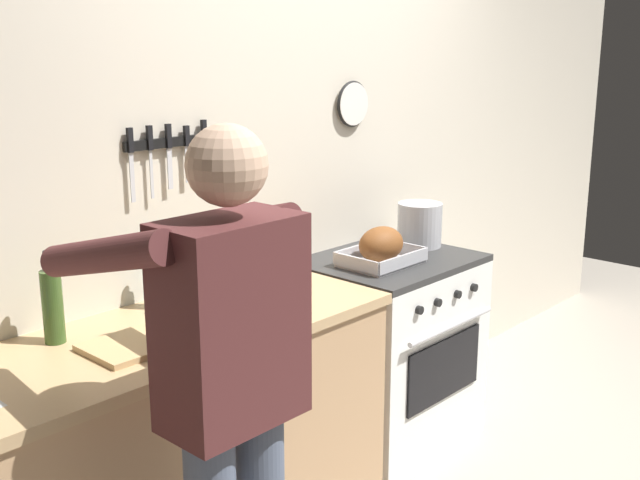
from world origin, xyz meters
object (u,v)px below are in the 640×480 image
at_px(bottle_dish_soap, 157,282).
at_px(bottle_vinegar, 193,287).
at_px(cutting_board, 142,342).
at_px(bottle_olive_oil, 53,304).
at_px(roasting_pan, 381,248).
at_px(stove, 388,351).
at_px(bottle_hot_sauce, 298,264).
at_px(stock_pot, 420,225).
at_px(person_cook, 228,386).
at_px(bottle_cooking_oil, 278,255).
at_px(bottle_soy_sauce, 238,283).

distance_m(bottle_dish_soap, bottle_vinegar, 0.17).
height_order(bottle_dish_soap, bottle_vinegar, bottle_vinegar).
relative_size(cutting_board, bottle_olive_oil, 1.16).
distance_m(roasting_pan, bottle_olive_oil, 1.46).
bearing_deg(stove, bottle_hot_sauce, 175.27).
bearing_deg(cutting_board, roasting_pan, 1.13).
xyz_separation_m(stock_pot, bottle_hot_sauce, (-0.82, 0.01, -0.02)).
relative_size(roasting_pan, bottle_dish_soap, 1.47).
relative_size(stove, person_cook, 0.54).
bearing_deg(stock_pot, person_cook, -160.23).
distance_m(stove, bottle_cooking_oil, 0.80).
bearing_deg(bottle_hot_sauce, bottle_olive_oil, 172.92).
xyz_separation_m(stock_pot, bottle_olive_oil, (-1.83, 0.13, 0.03)).
xyz_separation_m(stove, cutting_board, (-1.38, -0.06, 0.46)).
bearing_deg(stock_pot, bottle_olive_oil, 175.82).
height_order(bottle_vinegar, bottle_soy_sauce, bottle_vinegar).
xyz_separation_m(stove, bottle_olive_oil, (-1.56, 0.17, 0.58)).
height_order(stove, bottle_hot_sauce, bottle_hot_sauce).
distance_m(bottle_dish_soap, bottle_soy_sauce, 0.30).
xyz_separation_m(bottle_vinegar, bottle_cooking_oil, (0.52, 0.10, -0.01)).
distance_m(cutting_board, bottle_soy_sauce, 0.51).
relative_size(bottle_vinegar, bottle_soy_sauce, 1.46).
relative_size(cutting_board, bottle_dish_soap, 1.50).
bearing_deg(bottle_soy_sauce, bottle_hot_sauce, 0.92).
xyz_separation_m(cutting_board, bottle_hot_sauce, (0.83, 0.10, 0.07)).
bearing_deg(person_cook, bottle_cooking_oil, -37.34).
distance_m(bottle_cooking_oil, bottle_olive_oil, 0.99).
bearing_deg(bottle_vinegar, bottle_hot_sauce, 0.10).
distance_m(stock_pot, bottle_cooking_oil, 0.84).
bearing_deg(bottle_vinegar, bottle_cooking_oil, 11.25).
bearing_deg(bottle_dish_soap, person_cook, -113.53).
relative_size(cutting_board, bottle_hot_sauce, 1.86).
bearing_deg(person_cook, bottle_soy_sauce, -29.63).
xyz_separation_m(cutting_board, bottle_dish_soap, (0.26, 0.27, 0.09)).
height_order(stock_pot, bottle_cooking_oil, bottle_cooking_oil).
bearing_deg(bottle_hot_sauce, stove, -4.73).
relative_size(roasting_pan, bottle_vinegar, 1.36).
xyz_separation_m(stove, roasting_pan, (-0.11, -0.03, 0.52)).
relative_size(person_cook, stock_pot, 7.81).
relative_size(roasting_pan, bottle_soy_sauce, 1.98).
relative_size(person_cook, bottle_soy_sauce, 9.35).
relative_size(cutting_board, bottle_vinegar, 1.39).
relative_size(stove, bottle_dish_soap, 3.76).
bearing_deg(bottle_hot_sauce, bottle_vinegar, -179.90).
bearing_deg(bottle_dish_soap, stock_pot, -7.02).
xyz_separation_m(roasting_pan, bottle_soy_sauce, (-0.77, 0.07, -0.00)).
xyz_separation_m(person_cook, bottle_hot_sauce, (0.92, 0.63, 0.03)).
height_order(stock_pot, bottle_dish_soap, bottle_dish_soap).
xyz_separation_m(stock_pot, bottle_vinegar, (-1.36, 0.01, 0.00)).
bearing_deg(stock_pot, bottle_hot_sauce, 179.40).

